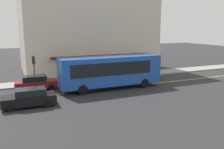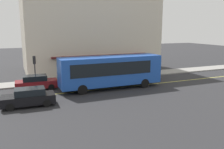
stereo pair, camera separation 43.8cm
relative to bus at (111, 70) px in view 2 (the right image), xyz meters
The scene contains 10 objects.
ground 2.69m from the bus, ahead, with size 120.00×120.00×0.00m, color #28282B.
sidewalk 6.06m from the bus, 71.57° to the left, with size 80.00×2.83×0.15m, color gray.
lane_centre_stripe 2.69m from the bus, ahead, with size 36.00×0.16×0.01m, color #D8D14C.
storefront_building 13.56m from the bus, 83.64° to the left, with size 19.11×12.29×13.02m.
bus is the anchor object (origin of this frame).
traffic_light 8.88m from the bus, 146.92° to the left, with size 0.30×0.52×3.20m.
car_maroon 8.10m from the bus, 159.83° to the left, with size 4.37×2.01×1.52m.
car_white 3.51m from the bus, 55.84° to the left, with size 4.30×1.86×1.52m.
car_black 9.13m from the bus, 162.60° to the right, with size 4.35×1.96×1.52m.
pedestrian_waiting 6.43m from the bus, 69.36° to the left, with size 0.34×0.34×1.69m.
Camera 2 is at (-11.38, -23.07, 6.49)m, focal length 37.93 mm.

